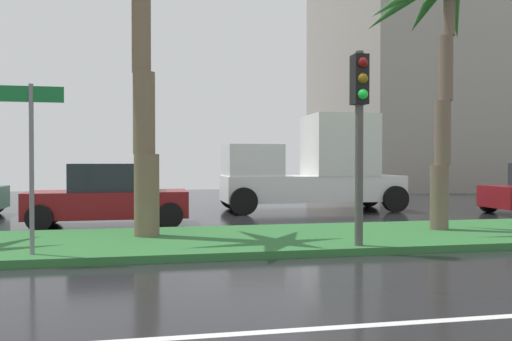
% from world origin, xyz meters
% --- Properties ---
extents(ground_plane, '(90.00, 42.00, 0.10)m').
position_xyz_m(ground_plane, '(0.00, 9.00, -0.05)').
color(ground_plane, black).
extents(median_strip, '(85.50, 4.00, 0.15)m').
position_xyz_m(median_strip, '(0.00, 8.00, 0.07)').
color(median_strip, '#2D6B33').
rests_on(median_strip, ground_plane).
extents(palm_tree_centre_right, '(4.63, 4.74, 6.72)m').
position_xyz_m(palm_tree_centre_right, '(9.69, 8.19, 5.58)').
color(palm_tree_centre_right, brown).
rests_on(palm_tree_centre_right, median_strip).
extents(traffic_signal_median_right, '(0.28, 0.43, 3.77)m').
position_xyz_m(traffic_signal_median_right, '(6.64, 6.30, 2.74)').
color(traffic_signal_median_right, '#4C4C47').
rests_on(traffic_signal_median_right, median_strip).
extents(street_name_sign, '(1.10, 0.08, 3.00)m').
position_xyz_m(street_name_sign, '(0.62, 6.57, 2.08)').
color(street_name_sign, slate).
rests_on(street_name_sign, median_strip).
extents(car_in_traffic_third, '(4.30, 2.02, 1.72)m').
position_xyz_m(car_in_traffic_third, '(1.61, 11.88, 0.83)').
color(car_in_traffic_third, maroon).
rests_on(car_in_traffic_third, ground_plane).
extents(box_truck_lead, '(6.40, 2.64, 3.46)m').
position_xyz_m(box_truck_lead, '(8.50, 15.09, 1.55)').
color(box_truck_lead, white).
rests_on(box_truck_lead, ground_plane).
extents(building_far_right, '(17.83, 13.46, 15.70)m').
position_xyz_m(building_far_right, '(23.71, 29.93, 7.85)').
color(building_far_right, gray).
rests_on(building_far_right, ground_plane).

